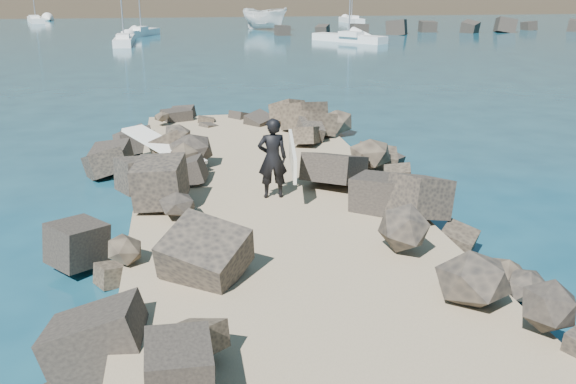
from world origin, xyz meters
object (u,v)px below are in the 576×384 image
at_px(surfer_with_board, 275,158).
at_px(surfboard_resting, 164,150).
at_px(sailboat_a, 124,41).
at_px(boat_imported, 265,18).

bearing_deg(surfer_with_board, surfboard_resting, 130.27).
distance_m(surfboard_resting, surfer_with_board, 3.90).
distance_m(surfer_with_board, sailboat_a, 45.34).
height_order(boat_imported, surfer_with_board, boat_imported).
bearing_deg(boat_imported, surfboard_resting, -136.66).
bearing_deg(surfer_with_board, boat_imported, 82.47).
bearing_deg(boat_imported, surfer_with_board, -133.84).
relative_size(boat_imported, sailboat_a, 0.81).
xyz_separation_m(surfboard_resting, surfer_with_board, (2.50, -2.95, 0.46)).
bearing_deg(surfboard_resting, surfer_with_board, -89.51).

